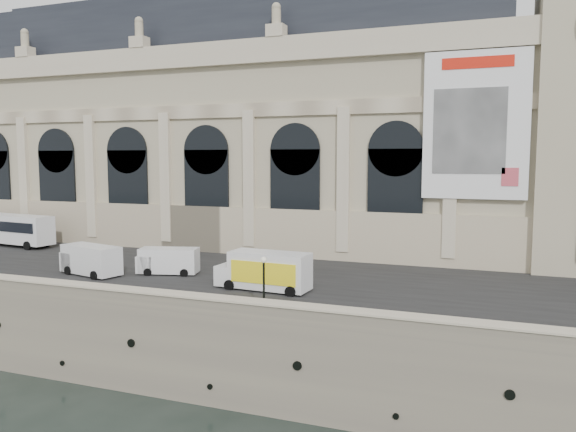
% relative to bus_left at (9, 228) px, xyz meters
% --- Properties ---
extents(ground, '(260.00, 260.00, 0.00)m').
position_rel_bus_left_xyz_m(ground, '(27.69, -17.91, -8.04)').
color(ground, black).
rests_on(ground, ground).
extents(quay, '(160.00, 70.00, 6.00)m').
position_rel_bus_left_xyz_m(quay, '(27.69, 17.09, -5.04)').
color(quay, gray).
rests_on(quay, ground).
extents(street, '(160.00, 24.00, 0.06)m').
position_rel_bus_left_xyz_m(street, '(27.69, -3.91, -2.01)').
color(street, '#2D2D2D').
rests_on(street, quay).
extents(parapet, '(160.00, 1.40, 1.21)m').
position_rel_bus_left_xyz_m(parapet, '(27.69, -17.31, -1.42)').
color(parapet, gray).
rests_on(parapet, quay).
extents(museum, '(69.00, 18.70, 29.10)m').
position_rel_bus_left_xyz_m(museum, '(21.71, 12.95, 11.68)').
color(museum, '#B9AE8E').
rests_on(museum, quay).
extents(bus_left, '(12.56, 4.03, 3.64)m').
position_rel_bus_left_xyz_m(bus_left, '(0.00, 0.00, 0.00)').
color(bus_left, white).
rests_on(bus_left, quay).
extents(van_b, '(6.24, 3.57, 2.62)m').
position_rel_bus_left_xyz_m(van_b, '(19.65, -9.99, -0.70)').
color(van_b, silver).
rests_on(van_b, quay).
extents(van_c, '(5.53, 3.21, 2.32)m').
position_rel_bus_left_xyz_m(van_c, '(25.75, -7.44, -0.85)').
color(van_c, silver).
rests_on(van_c, quay).
extents(box_truck, '(7.55, 3.04, 2.99)m').
position_rel_bus_left_xyz_m(box_truck, '(36.17, -9.89, -0.54)').
color(box_truck, white).
rests_on(box_truck, quay).
extents(lamp_right, '(0.39, 0.39, 3.82)m').
position_rel_bus_left_xyz_m(lamp_right, '(38.77, -16.21, -0.14)').
color(lamp_right, black).
rests_on(lamp_right, quay).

